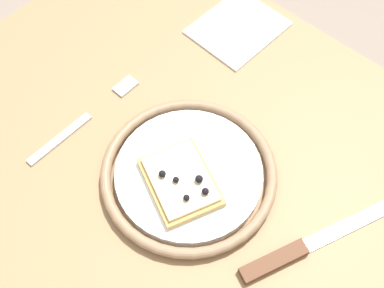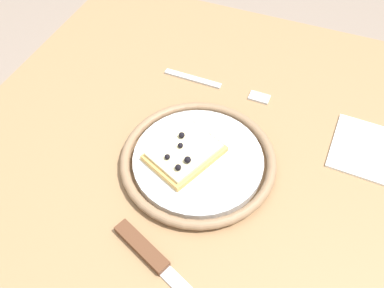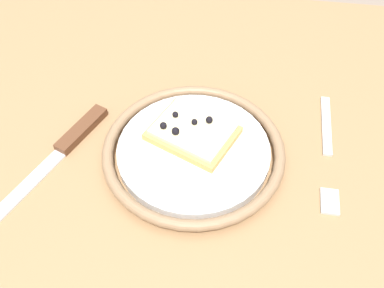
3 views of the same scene
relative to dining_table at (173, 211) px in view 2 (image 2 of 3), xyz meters
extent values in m
cube|color=#936D47|center=(0.00, 0.00, 0.08)|extent=(0.94, 0.75, 0.04)
cylinder|color=#4C4742|center=(-0.41, -0.31, -0.29)|extent=(0.05, 0.05, 0.71)
cylinder|color=#4C4742|center=(-0.41, 0.31, -0.29)|extent=(0.05, 0.05, 0.71)
cylinder|color=white|center=(-0.04, 0.03, 0.10)|extent=(0.20, 0.20, 0.02)
torus|color=#8C6B4C|center=(-0.04, 0.03, 0.11)|extent=(0.24, 0.24, 0.01)
cube|color=tan|center=(-0.04, 0.01, 0.12)|extent=(0.13, 0.12, 0.01)
cube|color=beige|center=(-0.04, 0.01, 0.13)|extent=(0.12, 0.10, 0.01)
sphere|color=black|center=(-0.06, -0.01, 0.13)|extent=(0.01, 0.01, 0.01)
sphere|color=black|center=(-0.04, 0.00, 0.13)|extent=(0.01, 0.01, 0.01)
sphere|color=black|center=(-0.02, 0.02, 0.13)|extent=(0.01, 0.01, 0.01)
sphere|color=black|center=(-0.01, -0.01, 0.13)|extent=(0.01, 0.01, 0.01)
sphere|color=black|center=(0.00, 0.01, 0.13)|extent=(0.01, 0.01, 0.01)
cube|color=#59331E|center=(0.12, 0.01, 0.10)|extent=(0.05, 0.09, 0.01)
cube|color=silver|center=(-0.22, -0.05, 0.10)|extent=(0.01, 0.11, 0.00)
cube|color=silver|center=(-0.22, 0.08, 0.10)|extent=(0.02, 0.04, 0.00)
cube|color=white|center=(-0.17, 0.28, 0.10)|extent=(0.12, 0.15, 0.00)
camera|label=1|loc=(0.16, -0.19, 0.70)|focal=45.87mm
camera|label=2|loc=(0.31, 0.16, 0.60)|focal=37.79mm
camera|label=3|loc=(-0.09, 0.39, 0.55)|focal=40.96mm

